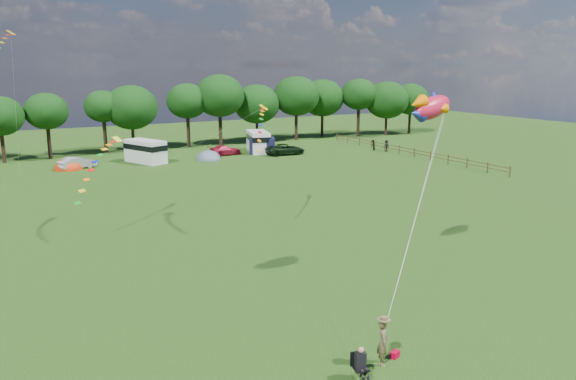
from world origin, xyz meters
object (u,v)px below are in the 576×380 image
fish_kite (429,108)px  car_d (285,149)px  kite_flyer (383,342)px  walker_b (386,146)px  tent_orange (69,169)px  camp_chair (360,360)px  campervan_c (145,150)px  car_c (225,150)px  campervan_d (258,141)px  tent_greyblue (209,160)px  walker_a (373,145)px  car_b (77,163)px

fish_kite → car_d: bearing=60.2°
car_d → kite_flyer: 53.15m
walker_b → tent_orange: bearing=-17.1°
camp_chair → campervan_c: bearing=98.2°
car_c → campervan_d: size_ratio=0.70×
campervan_c → tent_greyblue: campervan_c is taller
car_d → fish_kite: bearing=168.0°
campervan_d → tent_orange: size_ratio=1.70×
car_c → walker_a: walker_a is taller
car_b → tent_orange: 1.13m
car_b → kite_flyer: kite_flyer is taller
camp_chair → fish_kite: size_ratio=0.38×
car_c → kite_flyer: bearing=155.6°
camp_chair → fish_kite: (10.08, 8.00, 8.48)m
campervan_c → walker_a: bearing=-121.6°
campervan_d → kite_flyer: 55.98m
fish_kite → walker_a: bearing=44.4°
fish_kite → car_c: bearing=70.3°
kite_flyer → walker_a: size_ratio=1.25×
campervan_d → fish_kite: (-11.02, -44.92, 7.78)m
car_d → car_b: bearing=90.8°
car_b → tent_greyblue: car_b is taller
car_b → walker_b: (39.19, -6.32, 0.09)m
tent_orange → tent_greyblue: tent_orange is taller
tent_greyblue → campervan_d: bearing=19.8°
kite_flyer → fish_kite: fish_kite is taller
car_c → campervan_c: 10.64m
car_c → campervan_c: bearing=84.9°
tent_orange → camp_chair: bearing=-86.2°
tent_greyblue → fish_kite: 43.02m
campervan_d → tent_orange: campervan_d is taller
car_d → tent_orange: size_ratio=1.46×
campervan_c → kite_flyer: size_ratio=3.25×
fish_kite → walker_b: bearing=42.2°
tent_greyblue → kite_flyer: bearing=-102.9°
campervan_d → tent_orange: (-24.51, -1.38, -1.48)m
car_d → campervan_c: campervan_c is taller
campervan_c → fish_kite: 44.71m
car_c → tent_greyblue: bearing=119.2°
car_b → walker_a: bearing=-117.6°
car_c → walker_b: 21.93m
tent_orange → walker_a: walker_a is taller
walker_a → walker_b: 1.96m
campervan_c → camp_chair: size_ratio=4.48×
camp_chair → walker_b: size_ratio=0.85×
tent_orange → fish_kite: fish_kite is taller
tent_orange → tent_greyblue: 16.30m
camp_chair → car_c: bearing=87.2°
tent_orange → kite_flyer: bearing=-84.5°
campervan_c → kite_flyer: 51.44m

